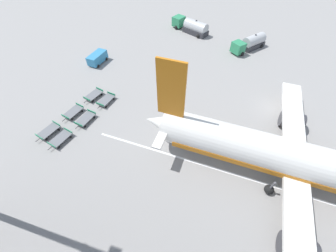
% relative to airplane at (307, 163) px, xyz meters
% --- Properties ---
extents(ground_plane, '(500.00, 500.00, 0.00)m').
position_rel_airplane_xyz_m(ground_plane, '(-11.57, -1.72, -3.29)').
color(ground_plane, gray).
extents(airplane, '(31.28, 39.76, 12.90)m').
position_rel_airplane_xyz_m(airplane, '(0.00, 0.00, 0.00)').
color(airplane, white).
rests_on(airplane, ground_plane).
extents(fuel_tanker_primary, '(8.07, 7.37, 3.02)m').
position_rel_airplane_xyz_m(fuel_tanker_primary, '(-30.32, -6.43, -2.02)').
color(fuel_tanker_primary, '#2D8C5B').
rests_on(fuel_tanker_primary, ground_plane).
extents(fuel_tanker_secondary, '(6.47, 9.72, 3.21)m').
position_rel_airplane_xyz_m(fuel_tanker_secondary, '(-34.53, -20.23, -1.95)').
color(fuel_tanker_secondary, '#2D8C5B').
rests_on(fuel_tanker_secondary, ground_plane).
extents(service_van, '(4.54, 2.83, 1.94)m').
position_rel_airplane_xyz_m(service_van, '(-16.05, -35.68, -2.23)').
color(service_van, teal).
rests_on(service_van, ground_plane).
extents(baggage_dolly_row_near_col_a, '(3.80, 2.39, 0.92)m').
position_rel_airplane_xyz_m(baggage_dolly_row_near_col_a, '(-6.31, -31.18, -2.80)').
color(baggage_dolly_row_near_col_a, slate).
rests_on(baggage_dolly_row_near_col_a, ground_plane).
extents(baggage_dolly_row_near_col_b, '(3.81, 2.29, 0.92)m').
position_rel_airplane_xyz_m(baggage_dolly_row_near_col_b, '(-1.83, -32.22, -2.80)').
color(baggage_dolly_row_near_col_b, slate).
rests_on(baggage_dolly_row_near_col_b, ground_plane).
extents(baggage_dolly_row_near_col_c, '(3.80, 2.35, 0.92)m').
position_rel_airplane_xyz_m(baggage_dolly_row_near_col_c, '(2.53, -33.45, -2.80)').
color(baggage_dolly_row_near_col_c, slate).
rests_on(baggage_dolly_row_near_col_c, ground_plane).
extents(baggage_dolly_row_mid_a_col_a, '(3.81, 2.16, 0.92)m').
position_rel_airplane_xyz_m(baggage_dolly_row_mid_a_col_a, '(-5.78, -28.59, -2.80)').
color(baggage_dolly_row_mid_a_col_a, slate).
rests_on(baggage_dolly_row_mid_a_col_a, ground_plane).
extents(baggage_dolly_row_mid_a_col_b, '(3.81, 2.15, 0.92)m').
position_rel_airplane_xyz_m(baggage_dolly_row_mid_a_col_b, '(-1.08, -29.61, -2.80)').
color(baggage_dolly_row_mid_a_col_b, slate).
rests_on(baggage_dolly_row_mid_a_col_b, ground_plane).
extents(baggage_dolly_row_mid_a_col_c, '(3.81, 2.29, 0.92)m').
position_rel_airplane_xyz_m(baggage_dolly_row_mid_a_col_c, '(3.23, -30.97, -2.80)').
color(baggage_dolly_row_mid_a_col_c, slate).
rests_on(baggage_dolly_row_mid_a_col_c, ground_plane).
extents(stand_guidance_stripe, '(2.48, 35.83, 0.01)m').
position_rel_airplane_xyz_m(stand_guidance_stripe, '(1.62, -8.23, -3.28)').
color(stand_guidance_stripe, white).
rests_on(stand_guidance_stripe, ground_plane).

